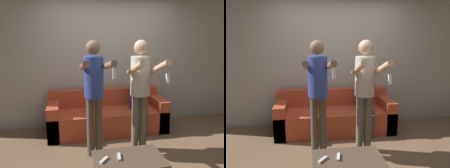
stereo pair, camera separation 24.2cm
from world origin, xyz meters
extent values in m
plane|color=brown|center=(0.00, 0.00, 0.00)|extent=(14.00, 14.00, 0.00)
cube|color=#B7B2A8|center=(0.00, 1.57, 1.35)|extent=(6.40, 0.06, 2.70)
cube|color=#C64C2D|center=(-0.13, 1.12, 0.21)|extent=(2.17, 0.76, 0.42)
cube|color=#C64C2D|center=(-0.13, 1.42, 0.59)|extent=(2.17, 0.16, 0.34)
cube|color=#C64C2D|center=(-1.12, 1.12, 0.30)|extent=(0.20, 0.76, 0.61)
cube|color=#C64C2D|center=(0.85, 1.12, 0.30)|extent=(0.20, 0.76, 0.61)
cylinder|color=brown|center=(-0.54, 0.32, 0.46)|extent=(0.11, 0.11, 0.91)
cylinder|color=brown|center=(-0.42, 0.32, 0.46)|extent=(0.11, 0.11, 0.91)
cylinder|color=#2D429E|center=(-0.48, 0.32, 1.20)|extent=(0.28, 0.28, 0.58)
sphere|color=brown|center=(-0.48, 0.32, 1.62)|extent=(0.20, 0.20, 0.20)
cylinder|color=brown|center=(-0.64, 0.01, 1.41)|extent=(0.08, 0.64, 0.19)
cylinder|color=brown|center=(-0.32, 0.01, 1.41)|extent=(0.08, 0.64, 0.19)
cube|color=white|center=(-0.32, -0.30, 1.36)|extent=(0.04, 0.05, 0.13)
cylinder|color=#6B6051|center=(0.15, 0.32, 0.45)|extent=(0.11, 0.11, 0.90)
cylinder|color=#6B6051|center=(0.28, 0.32, 0.45)|extent=(0.11, 0.11, 0.90)
cylinder|color=beige|center=(0.22, 0.32, 1.19)|extent=(0.29, 0.29, 0.58)
sphere|color=tan|center=(0.22, 0.32, 1.62)|extent=(0.21, 0.21, 0.21)
cylinder|color=tan|center=(0.05, 0.04, 1.35)|extent=(0.08, 0.58, 0.28)
cylinder|color=tan|center=(0.38, 0.04, 1.35)|extent=(0.08, 0.58, 0.28)
cube|color=white|center=(0.38, -0.23, 1.25)|extent=(0.04, 0.07, 0.13)
cylinder|color=brown|center=(0.36, 0.76, 0.21)|extent=(0.11, 0.11, 0.42)
cylinder|color=brown|center=(0.48, 0.76, 0.21)|extent=(0.11, 0.11, 0.42)
cylinder|color=brown|center=(0.36, 0.92, 0.45)|extent=(0.11, 0.32, 0.11)
cylinder|color=brown|center=(0.48, 0.92, 0.45)|extent=(0.11, 0.32, 0.11)
cylinder|color=#2D429E|center=(0.42, 1.08, 0.67)|extent=(0.27, 0.27, 0.50)
sphere|color=brown|center=(0.42, 1.08, 1.04)|extent=(0.20, 0.20, 0.20)
cube|color=brown|center=(-0.17, -0.45, 0.34)|extent=(0.84, 0.53, 0.04)
cylinder|color=brown|center=(-0.55, -0.23, 0.16)|extent=(0.04, 0.04, 0.32)
cylinder|color=brown|center=(0.21, -0.23, 0.16)|extent=(0.04, 0.04, 0.32)
cube|color=white|center=(-0.47, -0.46, 0.37)|extent=(0.13, 0.14, 0.02)
cube|color=white|center=(-0.28, -0.43, 0.37)|extent=(0.06, 0.15, 0.02)
camera|label=1|loc=(-0.85, -2.71, 1.76)|focal=35.00mm
camera|label=2|loc=(-0.61, -2.76, 1.76)|focal=35.00mm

